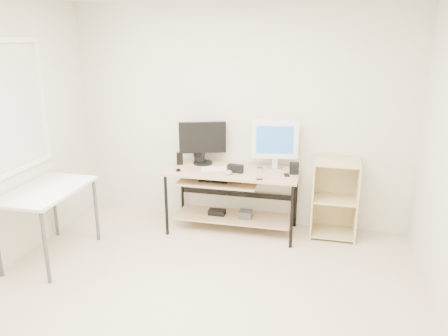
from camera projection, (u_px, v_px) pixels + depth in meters
room at (171, 159)px, 3.33m from camera, size 4.01×4.01×2.62m
desk at (230, 187)px, 5.04m from camera, size 1.50×0.65×0.75m
side_table at (47, 196)px, 4.38m from camera, size 0.60×1.00×0.75m
shelf_unit at (334, 198)px, 4.95m from camera, size 0.50×0.40×0.90m
black_monitor at (202, 140)px, 5.12m from camera, size 0.54×0.23×0.50m
white_imac at (275, 141)px, 4.93m from camera, size 0.53×0.17×0.56m
keyboard at (221, 168)px, 4.99m from camera, size 0.47×0.25×0.02m
mouse at (229, 172)px, 4.81m from camera, size 0.10×0.13×0.04m
center_speaker at (235, 168)px, 4.87m from camera, size 0.18×0.10×0.09m
speaker_left at (199, 153)px, 5.22m from camera, size 0.12×0.12×0.22m
speaker_right at (294, 168)px, 4.82m from camera, size 0.11×0.11×0.12m
audio_controller at (180, 158)px, 5.15m from camera, size 0.09×0.07×0.15m
volume_puck at (178, 170)px, 4.91m from camera, size 0.07×0.07×0.02m
smartphone at (287, 175)px, 4.77m from camera, size 0.08×0.11×0.01m
coaster at (259, 179)px, 4.63m from camera, size 0.08×0.08×0.01m
drinking_glass at (260, 173)px, 4.61m from camera, size 0.06×0.06×0.13m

